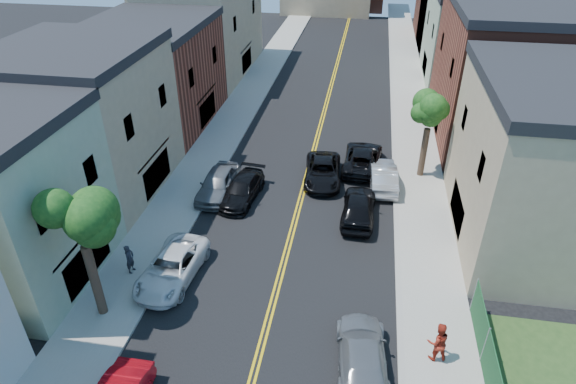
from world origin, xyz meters
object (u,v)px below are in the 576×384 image
at_px(grey_car_left, 218,183).
at_px(pedestrian_right, 438,342).
at_px(black_car_right, 359,207).
at_px(black_suv_lane, 323,171).
at_px(grey_car_right, 362,355).
at_px(dark_car_right_far, 363,158).
at_px(white_pickup, 172,267).
at_px(silver_car_right, 383,176).
at_px(pedestrian_left, 130,259).
at_px(black_car_left, 242,190).

bearing_deg(grey_car_left, pedestrian_right, -39.63).
distance_m(black_car_right, black_suv_lane, 4.98).
xyz_separation_m(grey_car_right, black_suv_lane, (-3.31, 15.30, -0.02)).
distance_m(black_car_right, dark_car_right_far, 6.51).
distance_m(white_pickup, dark_car_right_far, 16.48).
bearing_deg(grey_car_left, silver_car_right, 16.72).
bearing_deg(dark_car_right_far, pedestrian_left, 52.37).
relative_size(black_suv_lane, pedestrian_left, 3.16).
relative_size(grey_car_left, black_suv_lane, 0.95).
height_order(grey_car_left, silver_car_right, grey_car_left).
bearing_deg(black_car_left, grey_car_left, 176.48).
xyz_separation_m(grey_car_left, pedestrian_right, (13.06, -11.47, 0.28)).
xyz_separation_m(white_pickup, silver_car_right, (10.76, 11.26, 0.07)).
bearing_deg(grey_car_right, white_pickup, -27.31).
xyz_separation_m(black_car_left, black_car_right, (7.60, -0.97, 0.13)).
height_order(white_pickup, black_car_left, white_pickup).
relative_size(black_car_right, pedestrian_right, 2.53).
xyz_separation_m(pedestrian_left, pedestrian_right, (15.34, -3.10, 0.15)).
relative_size(grey_car_right, black_suv_lane, 0.98).
bearing_deg(grey_car_right, grey_car_left, -56.62).
distance_m(dark_car_right_far, black_suv_lane, 3.52).
height_order(white_pickup, pedestrian_right, pedestrian_right).
distance_m(white_pickup, grey_car_right, 10.72).
relative_size(black_car_left, silver_car_right, 1.00).
bearing_deg(black_car_right, grey_car_right, 94.71).
relative_size(black_car_left, pedestrian_left, 2.95).
bearing_deg(white_pickup, grey_car_left, 94.60).
bearing_deg(black_suv_lane, grey_car_left, -160.68).
distance_m(black_car_left, silver_car_right, 9.60).
bearing_deg(black_suv_lane, black_car_left, -151.34).
xyz_separation_m(white_pickup, pedestrian_right, (13.06, -3.10, 0.40)).
bearing_deg(silver_car_right, pedestrian_left, 36.69).
bearing_deg(grey_car_left, black_suv_lane, 25.55).
bearing_deg(grey_car_right, silver_car_right, -98.48).
relative_size(white_pickup, black_car_left, 1.08).
distance_m(grey_car_right, black_suv_lane, 15.66).
relative_size(white_pickup, silver_car_right, 1.08).
bearing_deg(dark_car_right_far, grey_car_left, 32.15).
distance_m(silver_car_right, black_suv_lane, 4.12).
distance_m(grey_car_right, silver_car_right, 15.28).
relative_size(white_pickup, dark_car_right_far, 0.93).
distance_m(black_car_left, grey_car_right, 14.62).
height_order(grey_car_left, pedestrian_right, pedestrian_right).
distance_m(grey_car_left, silver_car_right, 11.14).
bearing_deg(pedestrian_left, pedestrian_right, -95.72).
distance_m(grey_car_right, pedestrian_left, 12.86).
xyz_separation_m(grey_car_left, black_suv_lane, (6.64, 2.94, -0.12)).
height_order(black_car_right, pedestrian_left, pedestrian_left).
bearing_deg(grey_car_left, black_car_left, -8.21).
relative_size(white_pickup, black_suv_lane, 1.00).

